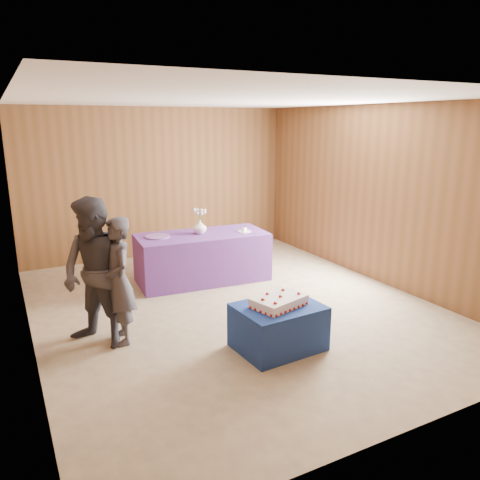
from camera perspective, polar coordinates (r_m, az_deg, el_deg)
ground at (r=6.41m, az=-0.82°, el=-8.15°), size 6.00×6.00×0.00m
room_shell at (r=5.96m, az=-0.88°, el=8.11°), size 5.04×6.04×2.72m
cake_table at (r=5.24m, az=4.68°, el=-10.50°), size 0.94×0.76×0.50m
serving_table at (r=7.35m, az=-4.61°, el=-2.11°), size 2.06×1.05×0.75m
sheet_cake at (r=5.12m, az=4.74°, el=-7.45°), size 0.67×0.55×0.14m
vase at (r=7.26m, az=-4.92°, el=1.61°), size 0.23×0.23×0.22m
flower_spray at (r=7.21m, az=-4.96°, el=3.53°), size 0.22×0.22×0.17m
platter at (r=7.15m, az=-10.02°, el=0.43°), size 0.51×0.51×0.02m
plate at (r=7.38m, az=0.53°, el=1.06°), size 0.22×0.22×0.01m
cake_slice at (r=7.37m, az=0.53°, el=1.33°), size 0.08×0.07×0.08m
knife at (r=7.23m, az=1.13°, el=0.75°), size 0.26×0.05×0.00m
guest_left at (r=5.37m, az=-14.59°, el=-4.87°), size 0.35×0.53×1.44m
guest_right at (r=5.32m, az=-17.13°, el=-3.95°), size 1.00×1.03×1.67m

